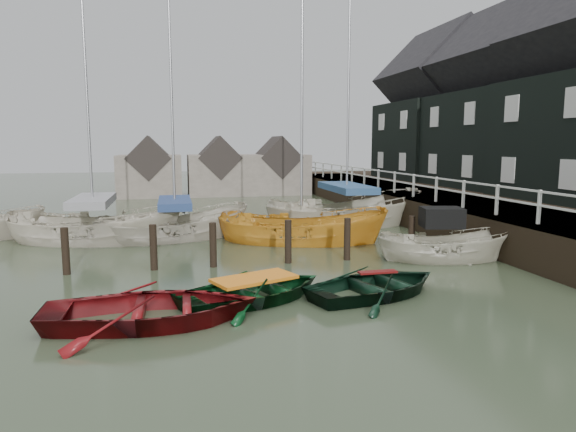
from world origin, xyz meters
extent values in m
plane|color=#2C3622|center=(0.00, 0.00, 0.00)|extent=(120.00, 120.00, 0.00)
cube|color=black|center=(9.50, 10.00, 1.40)|extent=(3.00, 32.00, 0.20)
cube|color=silver|center=(8.00, 10.00, 2.45)|extent=(0.06, 32.00, 0.06)
cube|color=silver|center=(8.00, 10.00, 2.05)|extent=(0.06, 32.00, 0.06)
cube|color=black|center=(15.00, 10.00, 0.00)|extent=(14.00, 38.00, 1.50)
cube|color=black|center=(15.00, 12.00, 4.00)|extent=(6.00, 7.00, 5.00)
cube|color=black|center=(15.00, 12.00, 8.25)|extent=(6.11, 7.14, 6.11)
cube|color=black|center=(15.00, 19.00, 4.00)|extent=(6.40, 7.00, 5.00)
cube|color=black|center=(15.00, 19.00, 8.25)|extent=(6.52, 7.14, 6.52)
cylinder|color=black|center=(-5.50, 3.00, 0.50)|extent=(0.22, 0.22, 1.80)
cylinder|color=black|center=(-3.00, 3.00, 0.50)|extent=(0.22, 0.22, 1.80)
cylinder|color=black|center=(-1.20, 3.00, 0.50)|extent=(0.22, 0.22, 1.80)
cylinder|color=black|center=(1.20, 3.00, 0.50)|extent=(0.22, 0.22, 1.80)
cylinder|color=black|center=(3.20, 3.00, 0.50)|extent=(0.22, 0.22, 1.80)
cylinder|color=black|center=(5.50, 3.00, 0.50)|extent=(0.22, 0.22, 1.80)
cube|color=#665B51|center=(-4.00, 26.00, 1.50)|extent=(4.50, 4.00, 3.00)
cube|color=#282321|center=(-4.00, 26.00, 2.80)|extent=(3.18, 4.08, 3.18)
cube|color=#665B51|center=(1.00, 26.00, 1.50)|extent=(4.50, 4.00, 3.00)
cube|color=#282321|center=(1.00, 26.00, 2.80)|extent=(3.18, 4.08, 3.18)
cube|color=#665B51|center=(5.50, 26.00, 1.50)|extent=(4.50, 4.00, 3.00)
cube|color=#282321|center=(5.50, 26.00, 2.80)|extent=(3.18, 4.08, 3.18)
imported|color=#630E10|center=(-2.88, -1.85, 0.00)|extent=(4.58, 3.31, 0.94)
imported|color=black|center=(-0.49, -0.74, 0.00)|extent=(4.64, 4.03, 0.80)
imported|color=black|center=(2.63, -0.96, 0.00)|extent=(4.54, 3.85, 0.80)
imported|color=#BDB8A1|center=(6.24, 2.17, 0.00)|extent=(4.57, 2.55, 1.67)
cube|color=black|center=(6.24, 2.37, 1.42)|extent=(1.49, 1.27, 0.65)
imported|color=beige|center=(-5.45, 8.25, 0.00)|extent=(7.49, 4.48, 2.72)
cylinder|color=#B2B2B7|center=(-5.45, 8.25, 5.59)|extent=(0.10, 0.10, 8.19)
cube|color=gray|center=(-5.45, 8.25, 1.61)|extent=(4.11, 2.42, 0.30)
imported|color=#BBB3A0|center=(-2.31, 8.18, 0.00)|extent=(6.73, 3.99, 2.44)
cylinder|color=#B2B2B7|center=(-2.31, 8.18, 5.74)|extent=(0.10, 0.10, 8.80)
cube|color=navy|center=(-2.31, 8.18, 1.46)|extent=(3.69, 2.16, 0.30)
imported|color=orange|center=(2.50, 6.42, 0.00)|extent=(7.14, 4.65, 2.58)
cylinder|color=#B2B2B7|center=(2.50, 6.42, 5.67)|extent=(0.10, 0.10, 8.51)
imported|color=#BEB8A2|center=(5.53, 9.80, 0.00)|extent=(8.12, 3.73, 3.04)
cylinder|color=#B2B2B7|center=(5.53, 9.80, 6.96)|extent=(0.10, 0.10, 10.59)
cube|color=navy|center=(5.53, 9.80, 1.79)|extent=(4.46, 2.00, 0.30)
camera|label=1|loc=(-2.36, -12.81, 3.82)|focal=32.00mm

